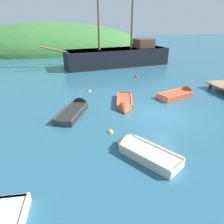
{
  "coord_description": "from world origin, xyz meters",
  "views": [
    {
      "loc": [
        -6.05,
        -11.35,
        5.82
      ],
      "look_at": [
        -2.99,
        0.6,
        0.27
      ],
      "focal_mm": 34.0,
      "sensor_mm": 36.0,
      "label": 1
    }
  ],
  "objects_px": {
    "rowboat_outer_right": "(180,95)",
    "buoy_white": "(89,91)",
    "buoy_red": "(137,77)",
    "rowboat_far": "(141,152)",
    "rowboat_portside": "(124,104)",
    "rowboat_center": "(76,110)",
    "sailing_ship": "(118,59)",
    "buoy_yellow": "(111,132)"
  },
  "relations": [
    {
      "from": "rowboat_outer_right",
      "to": "buoy_white",
      "type": "height_order",
      "value": "rowboat_outer_right"
    },
    {
      "from": "buoy_red",
      "to": "rowboat_far",
      "type": "bearing_deg",
      "value": -109.67
    },
    {
      "from": "rowboat_portside",
      "to": "rowboat_far",
      "type": "bearing_deg",
      "value": 6.63
    },
    {
      "from": "rowboat_portside",
      "to": "buoy_white",
      "type": "xyz_separation_m",
      "value": [
        -1.95,
        3.79,
        -0.1
      ]
    },
    {
      "from": "buoy_white",
      "to": "buoy_red",
      "type": "height_order",
      "value": "buoy_red"
    },
    {
      "from": "rowboat_center",
      "to": "buoy_red",
      "type": "distance_m",
      "value": 10.37
    },
    {
      "from": "rowboat_center",
      "to": "rowboat_outer_right",
      "type": "distance_m",
      "value": 8.47
    },
    {
      "from": "sailing_ship",
      "to": "rowboat_far",
      "type": "bearing_deg",
      "value": 70.14
    },
    {
      "from": "rowboat_portside",
      "to": "buoy_white",
      "type": "relative_size",
      "value": 13.27
    },
    {
      "from": "buoy_white",
      "to": "sailing_ship",
      "type": "bearing_deg",
      "value": 61.2
    },
    {
      "from": "sailing_ship",
      "to": "rowboat_center",
      "type": "bearing_deg",
      "value": 56.3
    },
    {
      "from": "rowboat_outer_right",
      "to": "buoy_red",
      "type": "bearing_deg",
      "value": 83.52
    },
    {
      "from": "rowboat_outer_right",
      "to": "rowboat_far",
      "type": "height_order",
      "value": "rowboat_outer_right"
    },
    {
      "from": "buoy_white",
      "to": "buoy_yellow",
      "type": "height_order",
      "value": "buoy_yellow"
    },
    {
      "from": "buoy_yellow",
      "to": "buoy_white",
      "type": "bearing_deg",
      "value": 90.32
    },
    {
      "from": "rowboat_center",
      "to": "sailing_ship",
      "type": "bearing_deg",
      "value": -0.15
    },
    {
      "from": "rowboat_far",
      "to": "rowboat_portside",
      "type": "height_order",
      "value": "rowboat_far"
    },
    {
      "from": "rowboat_portside",
      "to": "buoy_yellow",
      "type": "relative_size",
      "value": 11.62
    },
    {
      "from": "rowboat_center",
      "to": "rowboat_far",
      "type": "height_order",
      "value": "rowboat_far"
    },
    {
      "from": "sailing_ship",
      "to": "rowboat_center",
      "type": "relative_size",
      "value": 4.07
    },
    {
      "from": "rowboat_far",
      "to": "buoy_white",
      "type": "height_order",
      "value": "rowboat_far"
    },
    {
      "from": "rowboat_far",
      "to": "buoy_white",
      "type": "bearing_deg",
      "value": -25.75
    },
    {
      "from": "rowboat_center",
      "to": "buoy_white",
      "type": "distance_m",
      "value": 4.31
    },
    {
      "from": "rowboat_far",
      "to": "rowboat_outer_right",
      "type": "bearing_deg",
      "value": -72.92
    },
    {
      "from": "sailing_ship",
      "to": "rowboat_portside",
      "type": "bearing_deg",
      "value": 69.05
    },
    {
      "from": "buoy_white",
      "to": "rowboat_portside",
      "type": "bearing_deg",
      "value": -62.78
    },
    {
      "from": "rowboat_far",
      "to": "buoy_yellow",
      "type": "height_order",
      "value": "rowboat_far"
    },
    {
      "from": "rowboat_outer_right",
      "to": "rowboat_far",
      "type": "xyz_separation_m",
      "value": [
        -5.95,
        -6.64,
        0.02
      ]
    },
    {
      "from": "sailing_ship",
      "to": "buoy_white",
      "type": "distance_m",
      "value": 10.95
    },
    {
      "from": "buoy_white",
      "to": "buoy_red",
      "type": "relative_size",
      "value": 0.73
    },
    {
      "from": "rowboat_center",
      "to": "buoy_yellow",
      "type": "bearing_deg",
      "value": -127.47
    },
    {
      "from": "rowboat_far",
      "to": "buoy_yellow",
      "type": "distance_m",
      "value": 2.49
    },
    {
      "from": "sailing_ship",
      "to": "rowboat_center",
      "type": "distance_m",
      "value": 15.21
    },
    {
      "from": "buoy_red",
      "to": "buoy_white",
      "type": "bearing_deg",
      "value": -147.93
    },
    {
      "from": "rowboat_far",
      "to": "buoy_yellow",
      "type": "xyz_separation_m",
      "value": [
        -0.85,
        2.33,
        -0.14
      ]
    },
    {
      "from": "rowboat_outer_right",
      "to": "buoy_red",
      "type": "distance_m",
      "value": 6.61
    },
    {
      "from": "sailing_ship",
      "to": "rowboat_portside",
      "type": "distance_m",
      "value": 13.78
    },
    {
      "from": "rowboat_center",
      "to": "rowboat_far",
      "type": "distance_m",
      "value": 6.13
    },
    {
      "from": "buoy_red",
      "to": "rowboat_center",
      "type": "bearing_deg",
      "value": -133.55
    },
    {
      "from": "rowboat_portside",
      "to": "buoy_yellow",
      "type": "bearing_deg",
      "value": -11.64
    },
    {
      "from": "buoy_white",
      "to": "rowboat_center",
      "type": "bearing_deg",
      "value": -111.24
    },
    {
      "from": "rowboat_far",
      "to": "buoy_red",
      "type": "xyz_separation_m",
      "value": [
        4.69,
        13.13,
        -0.14
      ]
    }
  ]
}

